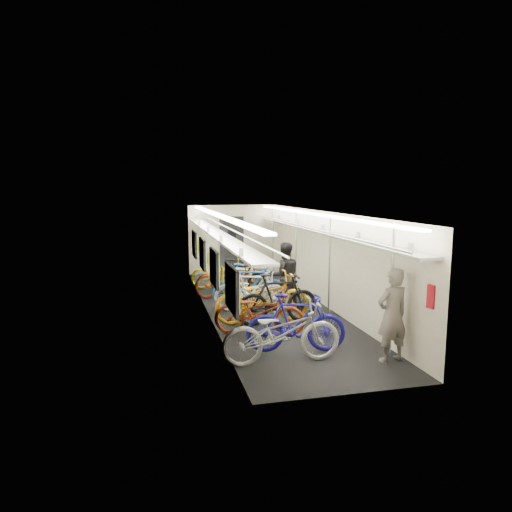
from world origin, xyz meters
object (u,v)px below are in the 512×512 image
passenger_near (392,315)px  passenger_mid (284,276)px  bicycle_0 (282,332)px  bicycle_1 (296,323)px  backpack (436,296)px

passenger_near → passenger_mid: (-0.79, 3.77, 0.01)m
bicycle_0 → bicycle_1: size_ratio=1.13×
passenger_near → backpack: (0.39, -0.61, 0.46)m
passenger_mid → backpack: passenger_mid is taller
bicycle_1 → backpack: size_ratio=4.81×
bicycle_0 → passenger_near: size_ratio=1.26×
bicycle_1 → bicycle_0: bearing=150.0°
bicycle_0 → backpack: 2.56m
backpack → bicycle_1: bearing=124.1°
bicycle_1 → passenger_mid: size_ratio=1.10×
passenger_near → bicycle_0: bearing=-19.6°
bicycle_0 → passenger_near: (1.87, -0.34, 0.27)m
passenger_near → backpack: bearing=113.4°
bicycle_1 → passenger_mid: bearing=-1.3°
bicycle_0 → passenger_mid: (1.07, 3.42, 0.29)m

